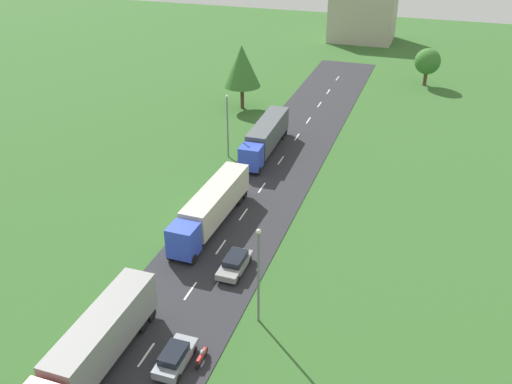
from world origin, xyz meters
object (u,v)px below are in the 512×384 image
(truck_lead, at_px, (94,346))
(tree_birch, at_px, (242,66))
(lamppost_second, at_px, (259,272))
(car_third, at_px, (235,263))
(tree_elm, at_px, (428,61))
(car_second, at_px, (175,357))
(motorcycle_courier, at_px, (202,356))
(lamppost_third, at_px, (228,123))
(truck_second, at_px, (212,206))
(distant_building, at_px, (363,17))
(truck_third, at_px, (266,136))

(truck_lead, xyz_separation_m, tree_birch, (-8.16, 52.05, 4.11))
(truck_lead, relative_size, lamppost_second, 1.64)
(car_third, height_order, tree_elm, tree_elm)
(car_second, relative_size, motorcycle_courier, 2.04)
(car_third, xyz_separation_m, lamppost_third, (-8.89, 21.62, 3.61))
(truck_second, xyz_separation_m, car_second, (4.64, -17.91, -1.29))
(tree_birch, height_order, distant_building, distant_building)
(truck_third, height_order, lamppost_second, lamppost_second)
(truck_lead, height_order, distant_building, distant_building)
(car_second, height_order, tree_elm, tree_elm)
(motorcycle_courier, relative_size, lamppost_third, 0.25)
(truck_second, xyz_separation_m, truck_third, (-0.32, 18.12, 0.01))
(lamppost_second, height_order, tree_birch, tree_birch)
(lamppost_third, relative_size, tree_elm, 1.29)
(lamppost_second, relative_size, tree_elm, 1.35)
(lamppost_second, relative_size, tree_birch, 0.88)
(car_third, relative_size, distant_building, 0.34)
(motorcycle_courier, bearing_deg, truck_lead, -155.08)
(lamppost_second, xyz_separation_m, tree_elm, (8.01, 63.69, -0.62))
(tree_elm, relative_size, distant_building, 0.46)
(truck_lead, xyz_separation_m, distant_building, (1.74, 99.94, 2.62))
(car_third, bearing_deg, car_second, -90.25)
(car_third, height_order, tree_birch, tree_birch)
(motorcycle_courier, bearing_deg, truck_second, 110.08)
(car_third, bearing_deg, lamppost_second, -53.85)
(tree_birch, bearing_deg, lamppost_second, -68.77)
(tree_birch, xyz_separation_m, distant_building, (9.90, 47.88, -1.49))
(motorcycle_courier, distance_m, lamppost_third, 34.17)
(motorcycle_courier, height_order, tree_elm, tree_elm)
(car_third, distance_m, distant_building, 86.40)
(truck_lead, relative_size, distant_building, 1.03)
(lamppost_second, bearing_deg, tree_elm, 82.83)
(truck_third, relative_size, lamppost_third, 1.75)
(car_third, relative_size, lamppost_second, 0.54)
(lamppost_second, distance_m, distant_building, 91.88)
(motorcycle_courier, xyz_separation_m, tree_birch, (-14.59, 49.07, 5.80))
(truck_lead, xyz_separation_m, motorcycle_courier, (6.43, 2.99, -1.69))
(car_second, xyz_separation_m, tree_birch, (-13.02, 49.96, 5.51))
(car_third, xyz_separation_m, lamppost_second, (3.91, -5.35, 3.78))
(tree_birch, distance_m, tree_elm, 32.08)
(motorcycle_courier, bearing_deg, distant_building, 92.77)
(truck_second, height_order, motorcycle_courier, truck_second)
(truck_second, height_order, truck_third, truck_third)
(lamppost_second, distance_m, tree_birch, 46.93)
(truck_second, distance_m, lamppost_second, 14.70)
(car_second, relative_size, distant_building, 0.30)
(truck_lead, xyz_separation_m, lamppost_second, (8.82, 8.34, 2.36))
(car_second, distance_m, lamppost_second, 8.29)
(tree_elm, bearing_deg, truck_second, -107.71)
(truck_third, bearing_deg, distant_building, 88.29)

